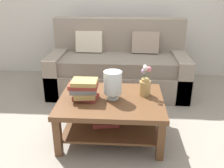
{
  "coord_description": "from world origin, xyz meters",
  "views": [
    {
      "loc": [
        0.14,
        -2.73,
        1.57
      ],
      "look_at": [
        -0.02,
        -0.27,
        0.55
      ],
      "focal_mm": 39.71,
      "sensor_mm": 36.0,
      "label": 1
    }
  ],
  "objects": [
    {
      "name": "coffee_table",
      "position": [
        -0.02,
        -0.42,
        0.33
      ],
      "size": [
        1.08,
        0.85,
        0.45
      ],
      "color": "brown",
      "rests_on": "ground"
    },
    {
      "name": "couch",
      "position": [
        0.01,
        0.84,
        0.36
      ],
      "size": [
        2.01,
        0.9,
        1.06
      ],
      "color": "gray",
      "rests_on": "ground"
    },
    {
      "name": "flower_pitcher",
      "position": [
        0.34,
        -0.3,
        0.57
      ],
      "size": [
        0.12,
        0.12,
        0.33
      ],
      "color": "tan",
      "rests_on": "coffee_table"
    },
    {
      "name": "glass_hurricane_vase",
      "position": [
        -0.0,
        -0.42,
        0.62
      ],
      "size": [
        0.19,
        0.19,
        0.3
      ],
      "color": "silver",
      "rests_on": "coffee_table"
    },
    {
      "name": "book_stack_main",
      "position": [
        -0.29,
        -0.45,
        0.56
      ],
      "size": [
        0.3,
        0.25,
        0.21
      ],
      "color": "#993833",
      "rests_on": "coffee_table"
    },
    {
      "name": "ground_plane",
      "position": [
        0.0,
        0.0,
        0.0
      ],
      "size": [
        10.0,
        10.0,
        0.0
      ],
      "primitive_type": "plane",
      "color": "gray"
    }
  ]
}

